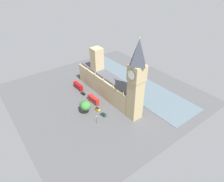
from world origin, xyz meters
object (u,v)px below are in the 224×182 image
at_px(pedestrian_kerbside, 94,94).
at_px(parliament_building, 104,82).
at_px(car_yellow_cab_trailing, 97,109).
at_px(double_decker_bus_leading, 93,99).
at_px(street_lamp_under_trees, 97,118).
at_px(car_dark_green_near_tower, 103,114).
at_px(plane_tree_far_end, 84,104).
at_px(clock_tower, 136,80).
at_px(plane_tree_midblock, 86,106).
at_px(car_black_corner, 83,93).
at_px(double_decker_bus_opposite_hall, 78,86).

bearing_deg(pedestrian_kerbside, parliament_building, 3.76).
height_order(car_yellow_cab_trailing, pedestrian_kerbside, car_yellow_cab_trailing).
height_order(double_decker_bus_leading, street_lamp_under_trees, street_lamp_under_trees).
height_order(car_dark_green_near_tower, plane_tree_far_end, plane_tree_far_end).
distance_m(clock_tower, car_dark_green_near_tower, 33.15).
bearing_deg(plane_tree_far_end, street_lamp_under_trees, 91.20).
xyz_separation_m(car_dark_green_near_tower, plane_tree_midblock, (7.97, -8.37, 5.88)).
bearing_deg(plane_tree_far_end, parliament_building, -156.36).
bearing_deg(street_lamp_under_trees, car_dark_green_near_tower, -155.91).
distance_m(car_dark_green_near_tower, pedestrian_kerbside, 25.19).
xyz_separation_m(double_decker_bus_leading, plane_tree_far_end, (10.57, 4.82, 3.12)).
distance_m(car_dark_green_near_tower, street_lamp_under_trees, 8.67).
distance_m(car_yellow_cab_trailing, pedestrian_kerbside, 18.38).
bearing_deg(clock_tower, pedestrian_kerbside, -79.14).
distance_m(clock_tower, pedestrian_kerbside, 45.87).
distance_m(clock_tower, car_yellow_cab_trailing, 36.58).
bearing_deg(car_yellow_cab_trailing, car_black_corner, -97.44).
xyz_separation_m(plane_tree_far_end, street_lamp_under_trees, (-0.32, 15.02, -1.79)).
relative_size(car_black_corner, car_yellow_cab_trailing, 0.94).
distance_m(parliament_building, car_dark_green_near_tower, 29.62).
relative_size(clock_tower, pedestrian_kerbside, 34.35).
relative_size(clock_tower, car_black_corner, 12.43).
bearing_deg(car_black_corner, street_lamp_under_trees, -109.84).
xyz_separation_m(car_black_corner, pedestrian_kerbside, (-6.15, 6.24, -0.19)).
bearing_deg(double_decker_bus_leading, clock_tower, 108.98).
bearing_deg(plane_tree_midblock, street_lamp_under_trees, 92.78).
height_order(parliament_building, plane_tree_midblock, parliament_building).
xyz_separation_m(car_dark_green_near_tower, plane_tree_far_end, (7.72, -11.71, 4.87)).
xyz_separation_m(pedestrian_kerbside, plane_tree_midblock, (16.19, 15.44, 6.07)).
bearing_deg(car_yellow_cab_trailing, double_decker_bus_leading, -109.12).
bearing_deg(plane_tree_midblock, clock_tower, 137.61).
bearing_deg(double_decker_bus_opposite_hall, clock_tower, -78.05).
height_order(pedestrian_kerbside, plane_tree_far_end, plane_tree_far_end).
bearing_deg(car_dark_green_near_tower, double_decker_bus_leading, 73.54).
bearing_deg(double_decker_bus_opposite_hall, double_decker_bus_leading, -91.95).
bearing_deg(plane_tree_far_end, double_decker_bus_leading, -155.47).
xyz_separation_m(clock_tower, car_yellow_cab_trailing, (15.16, -20.16, -26.49)).
relative_size(double_decker_bus_opposite_hall, street_lamp_under_trees, 1.89).
height_order(car_yellow_cab_trailing, plane_tree_midblock, plane_tree_midblock).
bearing_deg(car_yellow_cab_trailing, plane_tree_midblock, -9.79).
relative_size(car_yellow_cab_trailing, street_lamp_under_trees, 0.81).
bearing_deg(clock_tower, plane_tree_far_end, -46.89).
bearing_deg(plane_tree_midblock, plane_tree_far_end, -94.28).
bearing_deg(double_decker_bus_leading, parliament_building, -160.95).
xyz_separation_m(parliament_building, plane_tree_midblock, (25.11, 14.22, -2.68)).
height_order(parliament_building, double_decker_bus_leading, parliament_building).
height_order(car_dark_green_near_tower, street_lamp_under_trees, street_lamp_under_trees).
relative_size(double_decker_bus_leading, pedestrian_kerbside, 6.90).
height_order(parliament_building, pedestrian_kerbside, parliament_building).
relative_size(parliament_building, car_black_corner, 13.96).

